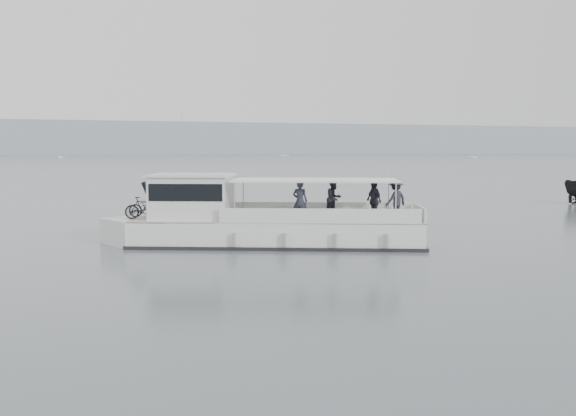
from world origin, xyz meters
name	(u,v)px	position (x,y,z in m)	size (l,w,h in m)	color
ground	(365,234)	(0.00, 0.00, 0.00)	(1400.00, 1400.00, 0.00)	#515B60
headland	(88,138)	(0.00, 560.00, 14.00)	(1400.00, 90.00, 28.00)	#939EA8
tour_boat	(249,223)	(-6.37, -1.68, 0.97)	(13.72, 7.81, 5.90)	white
moored_fleet	(108,161)	(-2.53, 187.57, 0.36)	(386.50, 360.59, 9.30)	white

